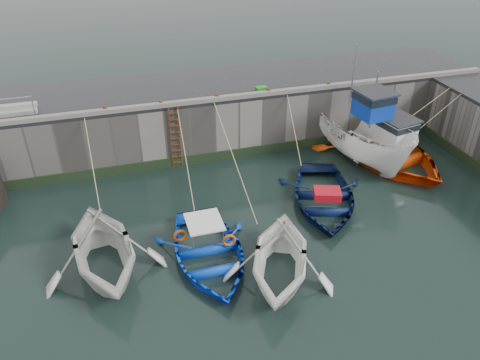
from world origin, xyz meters
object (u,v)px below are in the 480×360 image
object	(u,v)px
ladder	(175,138)
bollard_e	(328,85)
boat_near_white	(106,269)
boat_near_blacktrim	(279,276)
boat_far_orange	(384,150)
bollard_c	(217,97)
boat_near_navy	(323,203)
bollard_b	(161,103)
bollard_a	(105,109)
bollard_d	(269,91)
fish_crate	(261,89)
boat_near_blue	(209,259)
boat_far_white	(360,136)

from	to	relation	value
ladder	bollard_e	world-z (taller)	bollard_e
boat_near_white	boat_near_blacktrim	bearing A→B (deg)	-28.03
boat_far_orange	bollard_c	size ratio (longest dim) A/B	30.07
boat_near_navy	bollard_e	world-z (taller)	bollard_e
boat_near_navy	bollard_b	size ratio (longest dim) A/B	19.81
boat_near_blacktrim	bollard_a	world-z (taller)	bollard_a
boat_near_blacktrim	bollard_b	size ratio (longest dim) A/B	17.38
ladder	bollard_d	distance (m)	5.11
boat_near_navy	fish_crate	size ratio (longest dim) A/B	10.01
bollard_c	fish_crate	bearing A→B (deg)	8.40
bollard_a	bollard_d	size ratio (longest dim) A/B	1.00
boat_near_blue	fish_crate	world-z (taller)	fish_crate
bollard_a	bollard_e	world-z (taller)	same
boat_near_white	bollard_c	world-z (taller)	bollard_c
boat_far_white	boat_far_orange	distance (m)	1.42
boat_near_blacktrim	boat_far_orange	bearing A→B (deg)	63.66
boat_near_navy	boat_far_white	distance (m)	5.00
boat_near_navy	bollard_c	size ratio (longest dim) A/B	19.81
boat_near_navy	bollard_d	distance (m)	6.28
boat_near_white	bollard_a	xyz separation A→B (m)	(0.78, 6.93, 3.30)
boat_far_orange	fish_crate	distance (m)	6.91
boat_near_white	boat_near_navy	xyz separation A→B (m)	(9.35, 1.65, 0.00)
boat_near_blue	fish_crate	distance (m)	9.64
ladder	boat_far_white	world-z (taller)	boat_far_white
bollard_c	bollard_d	xyz separation A→B (m)	(2.60, 0.00, 0.00)
boat_near_white	bollard_e	distance (m)	14.06
fish_crate	bollard_b	size ratio (longest dim) A/B	1.98
ladder	boat_near_navy	world-z (taller)	ladder
boat_near_white	bollard_a	size ratio (longest dim) A/B	18.84
bollard_e	bollard_b	bearing A→B (deg)	180.00
bollard_e	boat_far_orange	bearing A→B (deg)	-47.90
boat_near_navy	bollard_d	world-z (taller)	bollard_d
boat_near_navy	bollard_d	size ratio (longest dim) A/B	19.81
bollard_e	boat_near_blacktrim	bearing A→B (deg)	-123.02
boat_far_orange	bollard_c	distance (m)	8.84
boat_far_orange	bollard_c	bearing A→B (deg)	151.61
boat_near_navy	boat_far_orange	bearing A→B (deg)	49.67
fish_crate	boat_far_orange	bearing A→B (deg)	-32.31
bollard_b	bollard_d	bearing A→B (deg)	0.00
boat_near_blacktrim	bollard_c	world-z (taller)	bollard_c
bollard_a	bollard_b	bearing A→B (deg)	0.00
boat_near_blacktrim	bollard_e	bearing A→B (deg)	81.50
bollard_d	boat_near_white	bearing A→B (deg)	-141.06
boat_near_blacktrim	boat_near_navy	xyz separation A→B (m)	(3.45, 3.75, 0.00)
boat_near_blacktrim	bollard_b	bearing A→B (deg)	130.74
bollard_d	boat_near_blacktrim	bearing A→B (deg)	-106.48
boat_near_white	bollard_c	xyz separation A→B (m)	(5.98, 6.93, 3.30)
boat_near_blue	boat_far_orange	size ratio (longest dim) A/B	0.64
boat_far_white	bollard_e	distance (m)	3.06
boat_near_blue	ladder	bearing A→B (deg)	89.13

